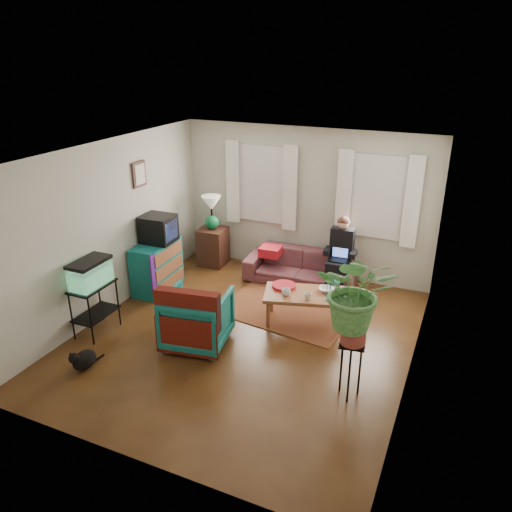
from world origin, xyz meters
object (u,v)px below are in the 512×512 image
at_px(side_table, 213,246).
at_px(sofa, 300,262).
at_px(coffee_table, 304,308).
at_px(dresser, 157,266).
at_px(aquarium_stand, 95,309).
at_px(plant_stand, 350,369).
at_px(armchair, 197,316).

bearing_deg(side_table, sofa, -2.24).
bearing_deg(coffee_table, dresser, 162.72).
relative_size(aquarium_stand, plant_stand, 1.02).
bearing_deg(armchair, sofa, -114.05).
xyz_separation_m(side_table, coffee_table, (2.27, -1.37, -0.11)).
height_order(side_table, plant_stand, plant_stand).
relative_size(sofa, dresser, 2.04).
bearing_deg(coffee_table, aquarium_stand, -166.95).
bearing_deg(aquarium_stand, armchair, 12.34).
distance_m(sofa, side_table, 1.76).
height_order(sofa, dresser, dresser).
height_order(dresser, armchair, armchair).
distance_m(sofa, plant_stand, 3.13).
xyz_separation_m(dresser, aquarium_stand, (-0.01, -1.52, -0.05)).
bearing_deg(plant_stand, dresser, 158.30).
bearing_deg(sofa, side_table, 174.24).
height_order(armchair, plant_stand, armchair).
relative_size(sofa, plant_stand, 2.59).
relative_size(side_table, armchair, 0.82).
distance_m(aquarium_stand, armchair, 1.51).
relative_size(aquarium_stand, armchair, 0.87).
bearing_deg(side_table, aquarium_stand, -97.02).
height_order(side_table, dresser, dresser).
bearing_deg(aquarium_stand, side_table, 82.48).
relative_size(dresser, armchair, 1.09).
height_order(aquarium_stand, plant_stand, aquarium_stand).
relative_size(dresser, aquarium_stand, 1.25).
bearing_deg(plant_stand, aquarium_stand, -178.98).
relative_size(aquarium_stand, coffee_table, 0.64).
xyz_separation_m(sofa, dresser, (-2.10, -1.25, 0.05)).
bearing_deg(aquarium_stand, dresser, 89.13).
relative_size(side_table, plant_stand, 0.96).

